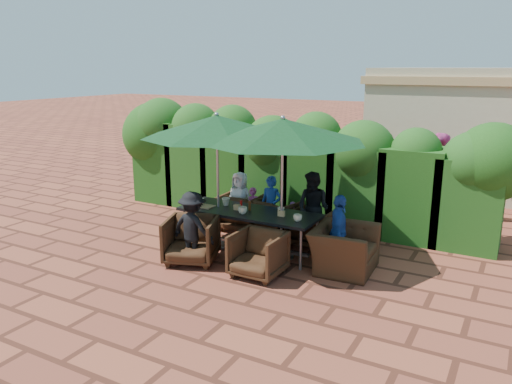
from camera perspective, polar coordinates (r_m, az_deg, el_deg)
The scene contains 32 objects.
ground at distance 8.97m, azimuth -2.05°, elevation -6.97°, with size 80.00×80.00×0.00m, color brown.
dining_table at distance 8.85m, azimuth -0.82°, elevation -2.62°, with size 2.53×0.90×0.75m.
umbrella_left at distance 8.84m, azimuth -4.50°, elevation 7.49°, with size 2.66×2.66×2.46m.
umbrella_right at distance 8.24m, azimuth 3.07°, elevation 7.03°, with size 2.80×2.80×2.46m.
chair_far_left at distance 10.14m, azimuth -1.71°, elevation -2.04°, with size 0.78×0.74×0.81m, color black.
chair_far_mid at distance 9.69m, azimuth 2.29°, elevation -2.79°, with size 0.79×0.74×0.82m, color black.
chair_far_right at distance 9.31m, azimuth 6.29°, elevation -3.83°, with size 0.72×0.68×0.74m, color black.
chair_near_left at distance 8.51m, azimuth -7.42°, elevation -5.22°, with size 0.83×0.78×0.86m, color black.
chair_near_right at distance 7.91m, azimuth 0.24°, elevation -6.88°, with size 0.76×0.71×0.79m, color black.
chair_end_right at distance 8.23m, azimuth 10.04°, elevation -5.63°, with size 1.09×0.71×0.95m, color black.
adult_far_left at distance 10.10m, azimuth -1.84°, elevation -1.00°, with size 0.59×0.35×1.19m, color white.
adult_far_mid at distance 9.66m, azimuth 1.73°, elevation -1.68°, with size 0.43×0.35×1.20m, color #1B4297.
adult_far_right at distance 9.31m, azimuth 6.54°, elevation -1.86°, with size 0.65×0.40×1.36m, color black.
adult_near_left at distance 8.38m, azimuth -7.23°, elevation -4.11°, with size 0.80×0.36×1.24m, color black.
adult_end_right at distance 8.26m, azimuth 9.42°, elevation -4.49°, with size 0.72×0.36×1.23m, color #1B4297.
child_left at distance 10.00m, azimuth -0.35°, elevation -2.01°, with size 0.32×0.26×0.90m, color #D94C9A.
child_right at distance 9.58m, azimuth 4.23°, elevation -3.29°, with size 0.26×0.22×0.73m, color #984AA1.
pedestrian_a at distance 12.10m, azimuth 14.20°, elevation 2.37°, with size 1.59×0.57×1.70m, color #217B3C.
pedestrian_b at distance 11.89m, azimuth 19.93°, elevation 2.03°, with size 0.87×0.53×1.82m, color #D94C9A.
pedestrian_c at distance 11.77m, azimuth 25.11°, elevation 0.93°, with size 1.04×0.48×1.62m, color #95959D.
cup_a at distance 9.22m, azimuth -6.45°, elevation -1.13°, with size 0.17×0.17×0.13m, color beige.
cup_b at distance 9.18m, azimuth -3.45°, elevation -1.11°, with size 0.15×0.15×0.14m, color beige.
cup_c at distance 8.65m, azimuth -1.53°, elevation -2.10°, with size 0.16×0.16×0.13m, color beige.
cup_d at distance 8.64m, azimuth 2.86°, elevation -2.15°, with size 0.13×0.13×0.12m, color beige.
cup_e at distance 8.26m, azimuth 4.78°, elevation -2.96°, with size 0.15×0.15×0.12m, color beige.
ketchup_bottle at distance 8.90m, azimuth -1.70°, elevation -1.48°, with size 0.04×0.04×0.17m, color #B20C0A.
sauce_bottle at distance 8.84m, azimuth -0.73°, elevation -1.58°, with size 0.04×0.04×0.17m, color #4C230C.
serving_tray at distance 9.14m, azimuth -5.93°, elevation -1.62°, with size 0.35×0.25×0.02m, color #A77B50.
number_block_left at distance 8.88m, azimuth -2.17°, elevation -1.76°, with size 0.12×0.06×0.10m, color tan.
number_block_right at distance 8.52m, azimuth 2.92°, elevation -2.46°, with size 0.12×0.06×0.10m, color tan.
hedge_wall at distance 10.72m, azimuth 2.91°, elevation 3.95°, with size 9.10×1.60×2.51m.
building at distance 14.28m, azimuth 25.53°, elevation 6.25°, with size 6.20×3.08×3.20m.
Camera 1 is at (4.31, -7.17, 3.23)m, focal length 35.00 mm.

